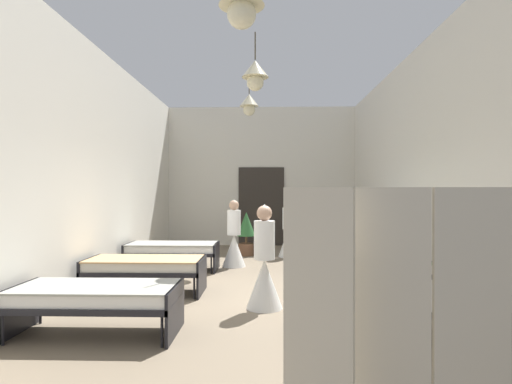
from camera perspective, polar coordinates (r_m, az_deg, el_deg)
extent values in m
cube|color=#7A6B56|center=(6.75, 0.04, -14.68)|extent=(6.35, 12.24, 0.10)
cube|color=silver|center=(12.45, 0.77, 2.26)|extent=(6.15, 0.20, 4.27)
cube|color=silver|center=(7.25, -24.20, 3.74)|extent=(0.20, 11.64, 4.27)
cube|color=silver|center=(7.11, 24.81, 3.81)|extent=(0.20, 11.64, 4.27)
cube|color=#2D2823|center=(12.33, 0.76, -2.05)|extent=(1.40, 0.06, 2.40)
sphere|color=beige|center=(4.17, -2.06, 23.98)|extent=(0.28, 0.28, 0.28)
cylinder|color=brown|center=(6.94, -0.11, 20.08)|extent=(0.02, 0.02, 0.45)
cone|color=beige|center=(6.82, -0.11, 17.13)|extent=(0.44, 0.44, 0.28)
sphere|color=beige|center=(6.76, -0.11, 15.34)|extent=(0.28, 0.28, 0.28)
cylinder|color=brown|center=(9.56, -0.98, 14.81)|extent=(0.02, 0.02, 0.34)
cone|color=beige|center=(9.48, -0.98, 12.93)|extent=(0.44, 0.44, 0.28)
sphere|color=beige|center=(9.43, -0.98, 11.63)|extent=(0.28, 0.28, 0.28)
cylinder|color=black|center=(5.35, -32.34, -16.24)|extent=(0.03, 0.03, 0.34)
cylinder|color=black|center=(5.94, -28.33, -14.57)|extent=(0.03, 0.03, 0.34)
cylinder|color=black|center=(4.66, -13.23, -18.75)|extent=(0.03, 0.03, 0.34)
cylinder|color=black|center=(5.32, -11.17, -16.30)|extent=(0.03, 0.03, 0.34)
cube|color=black|center=(5.20, -21.78, -14.38)|extent=(1.90, 0.84, 0.07)
cube|color=black|center=(5.64, -30.76, -14.14)|extent=(0.04, 0.84, 0.57)
cube|color=black|center=(4.94, -11.42, -16.20)|extent=(0.04, 0.84, 0.57)
cube|color=white|center=(5.17, -21.79, -13.25)|extent=(1.82, 0.78, 0.14)
cube|color=#9E9E93|center=(5.16, -21.79, -12.36)|extent=(1.86, 0.82, 0.02)
cylinder|color=black|center=(4.59, 11.92, -19.05)|extent=(0.03, 0.03, 0.34)
cylinder|color=black|center=(5.26, 10.45, -16.51)|extent=(0.03, 0.03, 0.34)
cylinder|color=black|center=(5.17, 32.14, -16.82)|extent=(0.03, 0.03, 0.34)
cylinder|color=black|center=(5.78, 28.38, -14.99)|extent=(0.03, 0.03, 0.34)
cube|color=black|center=(5.08, 21.19, -14.74)|extent=(1.90, 0.84, 0.07)
cube|color=black|center=(4.88, 10.41, -16.42)|extent=(0.04, 0.84, 0.57)
cube|color=black|center=(5.47, 30.72, -14.60)|extent=(0.04, 0.84, 0.57)
cube|color=white|center=(5.05, 21.20, -13.58)|extent=(1.82, 0.78, 0.14)
cube|color=beige|center=(5.03, 21.20, -12.68)|extent=(1.86, 0.82, 0.02)
cylinder|color=black|center=(6.96, -23.37, -12.37)|extent=(0.03, 0.03, 0.34)
cylinder|color=black|center=(7.60, -21.04, -11.29)|extent=(0.03, 0.03, 0.34)
cylinder|color=black|center=(6.44, -8.79, -13.38)|extent=(0.03, 0.03, 0.34)
cylinder|color=black|center=(7.13, -7.73, -12.05)|extent=(0.03, 0.03, 0.34)
cube|color=black|center=(6.94, -15.45, -10.67)|extent=(1.90, 0.84, 0.07)
cube|color=black|center=(7.28, -22.59, -10.87)|extent=(0.04, 0.84, 0.57)
cube|color=black|center=(6.75, -7.72, -11.73)|extent=(0.04, 0.84, 0.57)
cube|color=silver|center=(6.92, -15.45, -9.81)|extent=(1.82, 0.78, 0.14)
cube|color=tan|center=(6.91, -15.45, -9.14)|extent=(1.86, 0.82, 0.02)
cylinder|color=black|center=(6.39, 8.77, -13.50)|extent=(0.03, 0.03, 0.34)
cylinder|color=black|center=(7.09, 8.02, -12.13)|extent=(0.03, 0.03, 0.34)
cylinder|color=black|center=(6.82, 23.79, -12.62)|extent=(0.03, 0.03, 0.34)
cylinder|color=black|center=(7.48, 21.66, -11.48)|extent=(0.03, 0.03, 0.34)
cube|color=black|center=(6.85, 15.75, -10.81)|extent=(1.90, 0.84, 0.07)
cube|color=black|center=(6.71, 7.86, -11.82)|extent=(0.04, 0.84, 0.57)
cube|color=black|center=(7.15, 23.14, -11.08)|extent=(0.04, 0.84, 0.57)
cube|color=silver|center=(6.83, 15.75, -9.95)|extent=(1.82, 0.78, 0.14)
cube|color=slate|center=(6.82, 15.75, -9.27)|extent=(1.86, 0.82, 0.02)
cylinder|color=black|center=(8.69, -18.00, -9.84)|extent=(0.03, 0.03, 0.34)
cylinder|color=black|center=(9.36, -16.50, -9.12)|extent=(0.03, 0.03, 0.34)
cylinder|color=black|center=(8.28, -6.38, -10.34)|extent=(0.03, 0.03, 0.34)
cylinder|color=black|center=(8.98, -5.74, -9.50)|extent=(0.03, 0.03, 0.34)
cube|color=black|center=(8.75, -11.77, -8.40)|extent=(1.90, 0.84, 0.07)
cube|color=black|center=(9.02, -17.59, -8.71)|extent=(0.04, 0.84, 0.57)
cube|color=black|center=(8.60, -5.65, -9.15)|extent=(0.04, 0.84, 0.57)
cube|color=white|center=(8.74, -11.77, -7.72)|extent=(1.82, 0.78, 0.14)
cube|color=#9E9E93|center=(8.73, -11.77, -7.19)|extent=(1.86, 0.82, 0.02)
cylinder|color=black|center=(8.24, 7.08, -10.39)|extent=(0.03, 0.03, 0.34)
cylinder|color=black|center=(8.94, 6.63, -9.55)|extent=(0.03, 0.03, 0.34)
cylinder|color=black|center=(8.58, 18.91, -9.97)|extent=(0.03, 0.03, 0.34)
cylinder|color=black|center=(9.26, 17.57, -9.22)|extent=(0.03, 0.03, 0.34)
cube|color=black|center=(8.68, 12.64, -8.48)|extent=(1.90, 0.84, 0.07)
cube|color=black|center=(8.57, 6.45, -9.19)|extent=(0.04, 0.84, 0.57)
cube|color=black|center=(8.92, 18.59, -8.82)|extent=(0.04, 0.84, 0.57)
cube|color=white|center=(8.66, 12.64, -7.79)|extent=(1.82, 0.78, 0.14)
cube|color=slate|center=(8.65, 12.64, -7.25)|extent=(1.86, 0.82, 0.02)
cone|color=white|center=(10.30, 4.63, -7.24)|extent=(0.52, 0.52, 0.70)
cylinder|color=white|center=(10.24, 4.63, -3.77)|extent=(0.30, 0.30, 0.55)
sphere|color=tan|center=(10.22, 4.63, -1.62)|extent=(0.22, 0.22, 0.22)
cone|color=white|center=(10.22, 4.63, -1.19)|extent=(0.18, 0.18, 0.10)
cone|color=white|center=(5.88, 1.20, -12.90)|extent=(0.52, 0.52, 0.70)
cylinder|color=white|center=(5.77, 1.20, -6.84)|extent=(0.30, 0.30, 0.55)
sphere|color=tan|center=(5.74, 1.20, -3.02)|extent=(0.22, 0.22, 0.22)
cone|color=white|center=(5.73, 1.20, -2.26)|extent=(0.18, 0.18, 0.10)
cone|color=white|center=(9.00, -3.16, -8.32)|extent=(0.52, 0.52, 0.70)
cylinder|color=white|center=(8.93, -3.16, -4.35)|extent=(0.30, 0.30, 0.55)
sphere|color=tan|center=(8.91, -3.16, -1.88)|extent=(0.22, 0.22, 0.22)
cone|color=white|center=(8.90, -3.16, -1.39)|extent=(0.18, 0.18, 0.10)
cylinder|color=brown|center=(10.51, -1.40, -8.16)|extent=(0.40, 0.40, 0.31)
cylinder|color=brown|center=(10.48, -1.40, -6.78)|extent=(0.06, 0.06, 0.20)
cone|color=#2D6633|center=(10.44, -1.40, -4.55)|extent=(0.48, 0.48, 0.62)
cube|color=#BCB29E|center=(2.38, 8.75, -20.24)|extent=(0.37, 0.25, 1.70)
cube|color=#BCB29E|center=(2.52, 18.64, -19.07)|extent=(0.41, 0.14, 1.70)
cube|color=#BCB29E|center=(2.62, 28.35, -18.35)|extent=(0.42, 0.04, 1.70)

